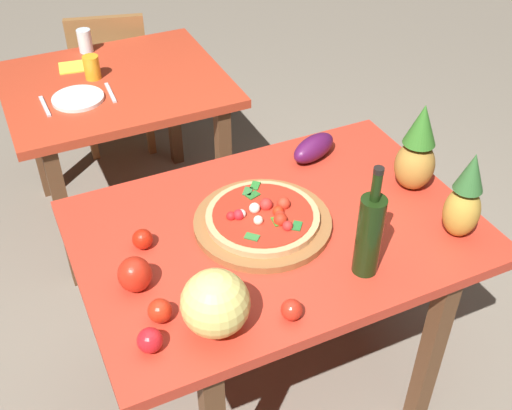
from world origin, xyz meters
TOP-DOWN VIEW (x-y plane):
  - ground_plane at (0.00, 0.00)m, footprint 10.00×10.00m
  - display_table at (0.00, 0.00)m, footprint 1.28×0.89m
  - background_table at (-0.21, 1.21)m, footprint 0.97×0.84m
  - dining_chair at (-0.09, 1.86)m, footprint 0.49×0.49m
  - pizza_board at (-0.04, 0.03)m, footprint 0.45×0.45m
  - pizza at (-0.04, 0.02)m, footprint 0.37×0.37m
  - wine_bottle at (0.15, -0.28)m, footprint 0.08×0.08m
  - pineapple_left at (0.51, -0.27)m, footprint 0.11×0.11m
  - pineapple_right at (0.52, 0.00)m, footprint 0.14×0.14m
  - melon at (-0.33, -0.30)m, footprint 0.19×0.19m
  - bell_pepper at (-0.49, -0.06)m, footprint 0.10×0.10m
  - eggplant at (0.30, 0.30)m, footprint 0.22×0.16m
  - tomato_beside_pepper at (-0.46, -0.21)m, footprint 0.07×0.07m
  - tomato_at_corner at (-0.42, 0.09)m, footprint 0.06×0.06m
  - tomato_by_bottle at (-0.13, -0.36)m, footprint 0.06×0.06m
  - tomato_near_board at (-0.52, -0.30)m, footprint 0.07×0.07m
  - drinking_glass_juice at (-0.29, 1.28)m, footprint 0.07×0.07m
  - drinking_glass_water at (-0.26, 1.57)m, footprint 0.07×0.07m
  - dinner_plate at (-0.40, 1.10)m, footprint 0.22×0.22m
  - fork_utensil at (-0.54, 1.10)m, footprint 0.02×0.18m
  - knife_utensil at (-0.26, 1.10)m, footprint 0.02×0.18m
  - napkin_folded at (-0.35, 1.42)m, footprint 0.16×0.14m

SIDE VIEW (x-z plane):
  - ground_plane at x=0.00m, z-range 0.00..0.00m
  - dining_chair at x=-0.09m, z-range 0.06..0.91m
  - background_table at x=-0.21m, z-range 0.27..1.04m
  - display_table at x=0.00m, z-range 0.29..1.06m
  - napkin_folded at x=-0.35m, z-range 0.77..0.78m
  - fork_utensil at x=-0.54m, z-range 0.77..0.78m
  - knife_utensil at x=-0.26m, z-range 0.77..0.78m
  - dinner_plate at x=-0.40m, z-range 0.77..0.79m
  - pizza_board at x=-0.04m, z-range 0.77..0.80m
  - tomato_by_bottle at x=-0.13m, z-range 0.77..0.83m
  - tomato_at_corner at x=-0.42m, z-range 0.77..0.83m
  - tomato_beside_pepper at x=-0.46m, z-range 0.77..0.84m
  - tomato_near_board at x=-0.52m, z-range 0.77..0.84m
  - pizza at x=-0.04m, z-range 0.78..0.84m
  - eggplant at x=0.30m, z-range 0.77..0.86m
  - bell_pepper at x=-0.49m, z-range 0.77..0.87m
  - drinking_glass_juice at x=-0.29m, z-range 0.77..0.88m
  - drinking_glass_water at x=-0.26m, z-range 0.77..0.88m
  - melon at x=-0.33m, z-range 0.77..0.96m
  - pineapple_left at x=0.51m, z-range 0.75..1.06m
  - wine_bottle at x=0.15m, z-range 0.73..1.10m
  - pineapple_right at x=0.52m, z-range 0.75..1.08m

